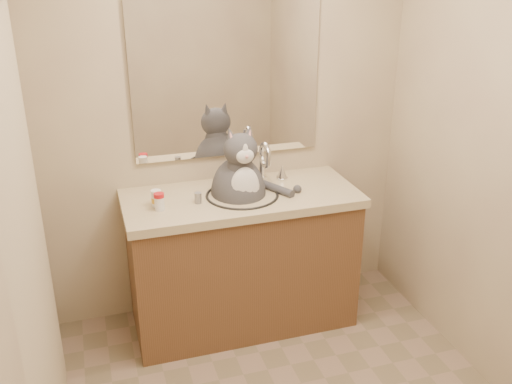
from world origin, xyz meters
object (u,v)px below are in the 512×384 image
(cat, at_px, (240,188))
(pill_bottle_redcap, at_px, (159,202))
(pill_bottle_orange, at_px, (156,199))
(grey_canister, at_px, (198,198))

(cat, height_order, pill_bottle_redcap, cat)
(pill_bottle_orange, bearing_deg, pill_bottle_redcap, -80.61)
(pill_bottle_redcap, height_order, pill_bottle_orange, pill_bottle_redcap)
(pill_bottle_orange, bearing_deg, cat, 3.89)
(pill_bottle_orange, distance_m, grey_canister, 0.23)
(pill_bottle_orange, xyz_separation_m, grey_canister, (0.22, -0.02, -0.01))
(grey_canister, bearing_deg, cat, 12.68)
(pill_bottle_redcap, relative_size, grey_canister, 1.56)
(cat, xyz_separation_m, grey_canister, (-0.25, -0.06, -0.01))
(cat, distance_m, grey_canister, 0.26)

